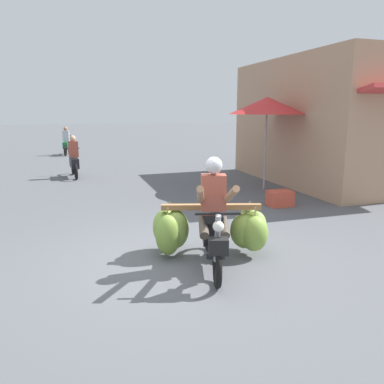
% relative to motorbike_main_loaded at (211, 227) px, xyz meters
% --- Properties ---
extents(ground_plane, '(120.00, 120.00, 0.00)m').
position_rel_motorbike_main_loaded_xyz_m(ground_plane, '(-0.53, -0.04, -0.49)').
color(ground_plane, '#56595E').
extents(motorbike_main_loaded, '(1.78, 1.90, 1.58)m').
position_rel_motorbike_main_loaded_xyz_m(motorbike_main_loaded, '(0.00, 0.00, 0.00)').
color(motorbike_main_loaded, black).
rests_on(motorbike_main_loaded, ground).
extents(motorbike_distant_ahead_left, '(0.50, 1.62, 1.40)m').
position_rel_motorbike_main_loaded_xyz_m(motorbike_distant_ahead_left, '(-1.87, 8.00, 0.08)').
color(motorbike_distant_ahead_left, black).
rests_on(motorbike_distant_ahead_left, ground).
extents(motorbike_distant_ahead_right, '(0.54, 1.61, 1.40)m').
position_rel_motorbike_main_loaded_xyz_m(motorbike_distant_ahead_right, '(-2.15, 14.95, 0.08)').
color(motorbike_distant_ahead_right, black).
rests_on(motorbike_distant_ahead_right, ground).
extents(shopfront_building, '(3.18, 6.54, 3.70)m').
position_rel_motorbike_main_loaded_xyz_m(shopfront_building, '(5.57, 5.01, 1.36)').
color(shopfront_building, tan).
rests_on(shopfront_building, ground).
extents(market_umbrella_near_shop, '(2.09, 2.09, 2.56)m').
position_rel_motorbike_main_loaded_xyz_m(market_umbrella_near_shop, '(3.25, 4.39, 1.83)').
color(market_umbrella_near_shop, '#99999E').
rests_on(market_umbrella_near_shop, ground).
extents(produce_crate, '(0.56, 0.40, 0.36)m').
position_rel_motorbike_main_loaded_xyz_m(produce_crate, '(2.66, 2.51, -0.31)').
color(produce_crate, '#CC4C38').
rests_on(produce_crate, ground).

